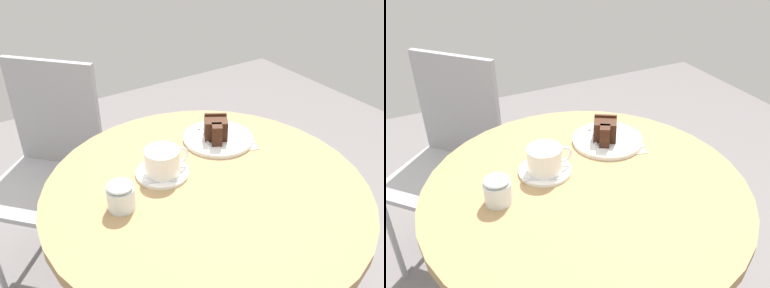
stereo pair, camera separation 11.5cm
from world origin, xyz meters
TOP-DOWN VIEW (x-y plane):
  - cafe_table at (0.00, 0.00)m, footprint 0.85×0.85m
  - saucer at (-0.07, 0.10)m, footprint 0.14×0.14m
  - coffee_cup at (-0.07, 0.10)m, footprint 0.13×0.09m
  - teaspoon at (-0.11, 0.07)m, footprint 0.09×0.05m
  - cake_plate at (0.16, 0.17)m, footprint 0.21×0.21m
  - cake_slice at (0.15, 0.16)m, footprint 0.09×0.10m
  - fork at (0.13, 0.21)m, footprint 0.06×0.13m
  - napkin at (0.19, 0.15)m, footprint 0.17×0.17m
  - cafe_chair at (-0.25, 0.69)m, footprint 0.54×0.54m
  - sugar_pot at (-0.22, 0.03)m, footprint 0.07×0.07m

SIDE VIEW (x-z plane):
  - cafe_chair at x=-0.25m, z-range 0.08..0.98m
  - cafe_table at x=0.00m, z-range 0.26..1.01m
  - napkin at x=0.19m, z-range 0.75..0.76m
  - saucer at x=-0.07m, z-range 0.75..0.76m
  - cake_plate at x=0.16m, z-range 0.75..0.76m
  - teaspoon at x=-0.11m, z-range 0.76..0.76m
  - fork at x=0.13m, z-range 0.76..0.77m
  - sugar_pot at x=-0.22m, z-range 0.75..0.83m
  - cake_slice at x=0.15m, z-range 0.76..0.83m
  - coffee_cup at x=-0.07m, z-range 0.76..0.83m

